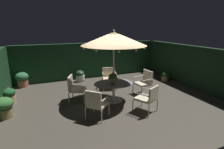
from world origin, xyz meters
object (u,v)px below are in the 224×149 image
(patio_chair_east, at_px, (145,81))
(patio_chair_south, at_px, (75,87))
(patio_dining_table, at_px, (114,87))
(patio_umbrella, at_px, (114,39))
(centerpiece_planter, at_px, (113,78))
(patio_chair_southeast, at_px, (109,76))
(potted_plant_back_center, at_px, (80,76))
(patio_chair_northeast, at_px, (148,97))
(patio_chair_north, at_px, (96,103))
(potted_plant_right_near, at_px, (22,79))
(potted_plant_left_far, at_px, (4,107))
(potted_plant_back_right, at_px, (10,95))
(potted_plant_back_left, at_px, (165,77))

(patio_chair_east, xyz_separation_m, patio_chair_south, (-2.81, 0.45, -0.03))
(patio_chair_south, bearing_deg, patio_dining_table, -23.60)
(patio_umbrella, bearing_deg, patio_chair_east, 5.35)
(patio_chair_east, distance_m, patio_chair_south, 2.84)
(centerpiece_planter, distance_m, patio_chair_east, 1.62)
(patio_chair_southeast, relative_size, potted_plant_back_center, 1.62)
(centerpiece_planter, relative_size, patio_chair_northeast, 0.46)
(patio_chair_north, xyz_separation_m, patio_chair_south, (-0.32, 1.63, 0.02))
(patio_chair_northeast, xyz_separation_m, potted_plant_right_near, (-3.99, 4.45, -0.17))
(patio_chair_north, xyz_separation_m, potted_plant_left_far, (-2.60, 1.18, -0.18))
(potted_plant_left_far, bearing_deg, patio_chair_northeast, -18.55)
(centerpiece_planter, relative_size, potted_plant_left_far, 0.66)
(patio_chair_northeast, relative_size, patio_chair_east, 0.93)
(patio_umbrella, bearing_deg, centerpiece_planter, -124.38)
(patio_chair_east, height_order, potted_plant_back_right, patio_chair_east)
(patio_chair_northeast, bearing_deg, patio_chair_north, 171.29)
(patio_chair_northeast, distance_m, potted_plant_back_center, 4.42)
(patio_dining_table, bearing_deg, patio_chair_south, 156.40)
(potted_plant_back_left, bearing_deg, patio_dining_table, -160.10)
(potted_plant_back_center, bearing_deg, patio_chair_northeast, -72.90)
(patio_chair_northeast, height_order, patio_chair_southeast, patio_chair_southeast)
(patio_chair_north, relative_size, potted_plant_back_right, 1.68)
(patio_dining_table, relative_size, potted_plant_back_center, 2.57)
(potted_plant_back_left, bearing_deg, potted_plant_back_center, 157.59)
(patio_chair_southeast, xyz_separation_m, potted_plant_back_left, (3.06, -0.17, -0.32))
(patio_chair_north, height_order, potted_plant_left_far, patio_chair_north)
(centerpiece_planter, height_order, patio_chair_south, centerpiece_planter)
(potted_plant_back_center, bearing_deg, patio_chair_southeast, -56.24)
(patio_dining_table, relative_size, potted_plant_right_near, 2.15)
(patio_chair_southeast, xyz_separation_m, patio_chair_south, (-1.72, -0.82, -0.01))
(potted_plant_back_center, xyz_separation_m, potted_plant_left_far, (-3.00, -2.78, 0.08))
(patio_dining_table, bearing_deg, potted_plant_left_far, 177.76)
(patio_chair_northeast, relative_size, potted_plant_right_near, 1.35)
(patio_chair_northeast, relative_size, potted_plant_left_far, 1.41)
(patio_chair_south, bearing_deg, potted_plant_back_left, 7.79)
(potted_plant_back_left, bearing_deg, potted_plant_back_right, 179.67)
(patio_chair_northeast, bearing_deg, potted_plant_right_near, 131.84)
(potted_plant_back_right, height_order, potted_plant_right_near, potted_plant_right_near)
(patio_dining_table, distance_m, patio_chair_north, 1.47)
(centerpiece_planter, distance_m, patio_chair_northeast, 1.45)
(patio_umbrella, xyz_separation_m, potted_plant_right_near, (-3.32, 3.15, -1.96))
(patio_umbrella, xyz_separation_m, patio_chair_south, (-1.35, 0.59, -1.79))
(patio_chair_north, relative_size, patio_chair_east, 0.95)
(patio_dining_table, xyz_separation_m, potted_plant_back_center, (-0.63, 2.92, -0.27))
(patio_chair_south, height_order, potted_plant_back_right, patio_chair_south)
(potted_plant_back_right, bearing_deg, potted_plant_left_far, -90.47)
(potted_plant_back_left, xyz_separation_m, potted_plant_left_far, (-7.07, -1.10, 0.12))
(patio_chair_north, relative_size, patio_chair_south, 0.97)
(potted_plant_back_center, distance_m, potted_plant_right_near, 2.70)
(potted_plant_right_near, xyz_separation_m, potted_plant_left_far, (-0.32, -3.01, -0.02))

